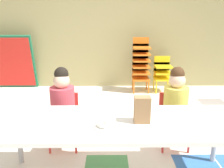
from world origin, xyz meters
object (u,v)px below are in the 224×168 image
Objects in this scene: craft_table at (119,126)px; donut_powdered_on_plate at (103,124)px; paper_bag_brown at (142,110)px; paper_plate_center_table at (66,126)px; paper_plate_near_edge at (103,127)px; folded_activity_table at (12,62)px; seated_child_near_camera at (63,101)px; kid_chair_orange_stack at (141,62)px; kid_chair_yellow_stack at (162,71)px; seated_child_middle_seat at (175,100)px.

craft_table is 19.69× the size of donut_powdered_on_plate.
paper_bag_brown reaches higher than paper_plate_center_table.
paper_bag_brown is 0.35m from paper_plate_near_edge.
folded_activity_table is at bearing 125.04° from craft_table.
paper_plate_center_table is (0.15, -0.69, 0.04)m from seated_child_near_camera.
folded_activity_table is 3.56m from paper_plate_near_edge.
kid_chair_orange_stack is (1.10, 2.10, 0.02)m from seated_child_near_camera.
paper_plate_center_table is 0.30m from donut_powdered_on_plate.
paper_bag_brown is at bearing -105.67° from kid_chair_yellow_stack.
seated_child_near_camera is 0.84m from paper_plate_near_edge.
paper_bag_brown reaches higher than donut_powdered_on_plate.
donut_powdered_on_plate reaches higher than paper_plate_center_table.
seated_child_middle_seat is 1.35× the size of kid_chair_yellow_stack.
seated_child_near_camera is at bearing -126.05° from kid_chair_yellow_stack.
folded_activity_table reaches higher than seated_child_near_camera.
kid_chair_yellow_stack is (1.53, 2.10, -0.16)m from seated_child_near_camera.
kid_chair_yellow_stack is at bearing -3.92° from folded_activity_table.
folded_activity_table is (-2.55, 0.20, -0.04)m from kid_chair_orange_stack.
seated_child_middle_seat is 5.10× the size of paper_plate_center_table.
folded_activity_table is at bearing 139.14° from seated_child_middle_seat.
seated_child_near_camera is 2.72m from folded_activity_table.
seated_child_middle_seat is 1.26m from paper_plate_center_table.
kid_chair_orange_stack reaches higher than seated_child_near_camera.
paper_bag_brown is (0.19, -0.02, 0.15)m from craft_table.
paper_plate_center_table is at bearing -108.80° from kid_chair_orange_stack.
paper_bag_brown is 2.05× the size of donut_powdered_on_plate.
folded_activity_table reaches higher than paper_plate_near_edge.
kid_chair_yellow_stack is (0.95, 2.69, -0.15)m from craft_table.
paper_bag_brown is 0.34m from donut_powdered_on_plate.
seated_child_near_camera is 0.84m from donut_powdered_on_plate.
donut_powdered_on_plate is (-1.08, -2.80, 0.22)m from kid_chair_yellow_stack.
donut_powdered_on_plate is (-0.32, -0.09, -0.09)m from paper_bag_brown.
kid_chair_orange_stack is 0.96× the size of folded_activity_table.
paper_bag_brown is (-0.76, -2.71, 0.30)m from kid_chair_yellow_stack.
kid_chair_orange_stack reaches higher than donut_powdered_on_plate.
donut_powdered_on_plate is (0.45, -0.70, 0.06)m from seated_child_near_camera.
craft_table is at bearing -136.97° from seated_child_middle_seat.
paper_plate_near_edge is (0.45, -0.70, 0.04)m from seated_child_near_camera.
paper_bag_brown is at bearing -97.04° from kid_chair_orange_stack.
seated_child_middle_seat is 5.10× the size of paper_plate_near_edge.
seated_child_near_camera is at bearing 122.68° from paper_plate_near_edge.
seated_child_near_camera is 5.10× the size of paper_plate_center_table.
seated_child_near_camera is 8.56× the size of donut_powdered_on_plate.
paper_bag_brown reaches higher than paper_plate_near_edge.
seated_child_near_camera is 1.35× the size of kid_chair_yellow_stack.
kid_chair_orange_stack is 5.78× the size of paper_plate_center_table.
paper_plate_center_table is at bearing -116.26° from kid_chair_yellow_stack.
paper_plate_center_table is at bearing -173.07° from paper_bag_brown.
paper_plate_near_edge is at bearing -3.17° from paper_plate_center_table.
paper_plate_near_edge is at bearing -138.54° from craft_table.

